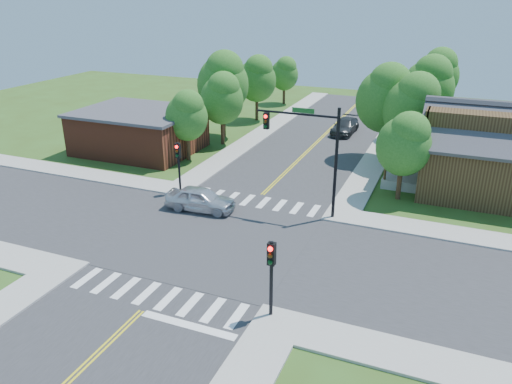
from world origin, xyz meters
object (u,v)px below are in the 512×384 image
at_px(signal_mast_ne, 310,143).
at_px(signal_pole_nw, 178,158).
at_px(car_dgrey, 345,127).
at_px(car_silver, 201,199).
at_px(signal_pole_se, 271,266).
at_px(house_ne, 499,149).

bearing_deg(signal_mast_ne, signal_pole_nw, -179.93).
xyz_separation_m(signal_mast_ne, car_dgrey, (-2.19, 20.25, -4.11)).
relative_size(signal_mast_ne, signal_pole_nw, 1.89).
bearing_deg(signal_pole_nw, car_silver, -36.73).
height_order(signal_pole_se, car_dgrey, signal_pole_se).
xyz_separation_m(signal_pole_se, signal_pole_nw, (-11.20, 11.20, 0.00)).
bearing_deg(signal_pole_nw, car_dgrey, 70.12).
height_order(signal_pole_se, signal_pole_nw, same).
bearing_deg(signal_pole_nw, house_ne, 22.69).
bearing_deg(car_silver, signal_pole_nw, 48.91).
bearing_deg(signal_pole_nw, signal_pole_se, -45.00).
xyz_separation_m(car_silver, car_dgrey, (4.54, 22.34, -0.05)).
bearing_deg(house_ne, signal_mast_ne, -142.32).
xyz_separation_m(house_ne, car_silver, (-17.93, -10.73, -2.53)).
bearing_deg(house_ne, car_silver, -149.08).
xyz_separation_m(signal_pole_nw, car_dgrey, (7.33, 20.27, -1.92)).
xyz_separation_m(signal_pole_se, car_dgrey, (-3.87, 31.47, -1.92)).
relative_size(signal_pole_nw, house_ne, 0.29).
xyz_separation_m(signal_mast_ne, car_silver, (-6.73, -2.09, -4.06)).
distance_m(signal_mast_ne, signal_pole_se, 11.55).
relative_size(signal_mast_ne, house_ne, 0.55).
distance_m(signal_pole_se, car_silver, 12.55).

